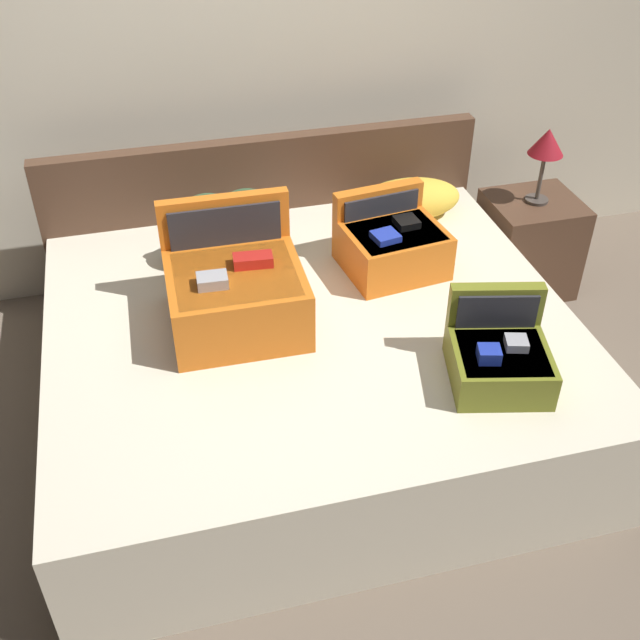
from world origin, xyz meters
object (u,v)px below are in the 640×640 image
at_px(hard_case_medium, 392,244).
at_px(nightstand, 528,245).
at_px(pillow_near_headboard, 410,199).
at_px(duffel_bag, 227,233).
at_px(hard_case_large, 235,291).
at_px(table_lamp, 547,146).
at_px(hard_case_small, 499,356).
at_px(bed, 312,367).

xyz_separation_m(hard_case_medium, nightstand, (0.88, 0.37, -0.36)).
bearing_deg(pillow_near_headboard, duffel_bag, -171.05).
height_order(hard_case_large, nightstand, hard_case_large).
height_order(duffel_bag, pillow_near_headboard, duffel_bag).
bearing_deg(pillow_near_headboard, table_lamp, -2.53).
distance_m(hard_case_medium, hard_case_small, 0.79).
relative_size(hard_case_small, nightstand, 0.83).
bearing_deg(duffel_bag, nightstand, 4.11).
height_order(hard_case_medium, nightstand, hard_case_medium).
xyz_separation_m(hard_case_small, pillow_near_headboard, (0.09, 1.18, -0.00)).
xyz_separation_m(hard_case_large, hard_case_medium, (0.71, 0.22, -0.03)).
bearing_deg(bed, hard_case_medium, 33.63).
bearing_deg(hard_case_medium, nightstand, 15.45).
relative_size(nightstand, table_lamp, 1.33).
bearing_deg(hard_case_large, duffel_bag, 85.94).
relative_size(hard_case_large, duffel_bag, 0.95).
height_order(pillow_near_headboard, nightstand, pillow_near_headboard).
relative_size(duffel_bag, nightstand, 1.09).
height_order(hard_case_large, table_lamp, hard_case_large).
bearing_deg(hard_case_small, nightstand, 70.35).
bearing_deg(nightstand, bed, -153.45).
height_order(hard_case_large, hard_case_medium, hard_case_large).
distance_m(bed, nightstand, 1.46).
relative_size(hard_case_medium, duffel_bag, 0.82).
height_order(hard_case_small, duffel_bag, duffel_bag).
height_order(duffel_bag, table_lamp, table_lamp).
xyz_separation_m(bed, hard_case_medium, (0.43, 0.28, 0.36)).
bearing_deg(pillow_near_headboard, bed, -133.62).
bearing_deg(table_lamp, hard_case_large, -159.53).
bearing_deg(table_lamp, nightstand, 0.00).
distance_m(bed, duffel_bag, 0.70).
distance_m(hard_case_small, table_lamp, 1.38).
height_order(hard_case_large, hard_case_small, hard_case_large).
bearing_deg(duffel_bag, hard_case_large, -95.07).
xyz_separation_m(hard_case_large, duffel_bag, (0.04, 0.48, -0.03)).
relative_size(hard_case_large, pillow_near_headboard, 1.06).
xyz_separation_m(hard_case_small, table_lamp, (0.75, 1.15, 0.21)).
relative_size(pillow_near_headboard, table_lamp, 1.30).
height_order(bed, table_lamp, table_lamp).
relative_size(bed, table_lamp, 5.45).
distance_m(bed, hard_case_large, 0.49).
bearing_deg(nightstand, pillow_near_headboard, 177.47).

